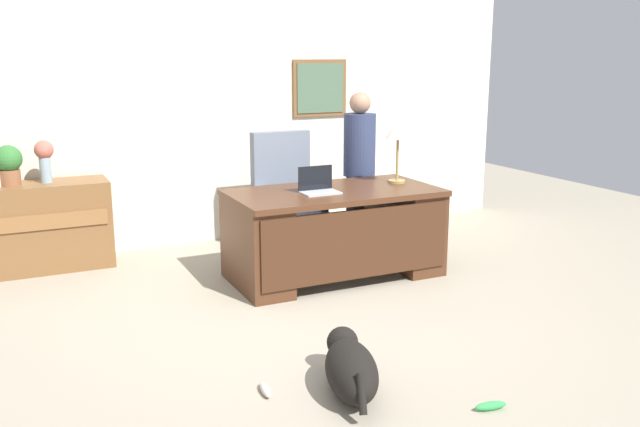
# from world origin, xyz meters

# --- Properties ---
(ground_plane) EXTENTS (12.00, 12.00, 0.00)m
(ground_plane) POSITION_xyz_m (0.00, 0.00, 0.00)
(ground_plane) COLOR #9E937F
(back_wall) EXTENTS (7.00, 0.16, 2.70)m
(back_wall) POSITION_xyz_m (0.01, 2.60, 1.35)
(back_wall) COLOR beige
(back_wall) RESTS_ON ground_plane
(desk) EXTENTS (1.84, 0.95, 0.79)m
(desk) POSITION_xyz_m (0.53, 0.88, 0.43)
(desk) COLOR #4C2B19
(desk) RESTS_ON ground_plane
(credenza) EXTENTS (1.57, 0.50, 0.81)m
(credenza) POSITION_xyz_m (-1.99, 2.25, 0.41)
(credenza) COLOR brown
(credenza) RESTS_ON ground_plane
(armchair) EXTENTS (0.60, 0.59, 1.21)m
(armchair) POSITION_xyz_m (0.44, 1.79, 0.52)
(armchair) COLOR slate
(armchair) RESTS_ON ground_plane
(person_standing) EXTENTS (0.32, 0.32, 1.59)m
(person_standing) POSITION_xyz_m (1.16, 1.60, 0.82)
(person_standing) COLOR #262323
(person_standing) RESTS_ON ground_plane
(dog_lying) EXTENTS (0.48, 0.79, 0.30)m
(dog_lying) POSITION_xyz_m (-0.36, -1.08, 0.15)
(dog_lying) COLOR black
(dog_lying) RESTS_ON ground_plane
(laptop) EXTENTS (0.32, 0.22, 0.22)m
(laptop) POSITION_xyz_m (0.35, 0.87, 0.85)
(laptop) COLOR #B2B5BA
(laptop) RESTS_ON desk
(desk_lamp) EXTENTS (0.22, 0.22, 0.59)m
(desk_lamp) POSITION_xyz_m (1.22, 0.98, 1.25)
(desk_lamp) COLOR #9E8447
(desk_lamp) RESTS_ON desk
(vase_with_flowers) EXTENTS (0.17, 0.17, 0.39)m
(vase_with_flowers) POSITION_xyz_m (-1.73, 2.25, 1.05)
(vase_with_flowers) COLOR #8CA3AF
(vase_with_flowers) RESTS_ON credenza
(potted_plant) EXTENTS (0.24, 0.24, 0.36)m
(potted_plant) POSITION_xyz_m (-2.03, 2.25, 1.01)
(potted_plant) COLOR brown
(potted_plant) RESTS_ON credenza
(dog_toy_bone) EXTENTS (0.07, 0.19, 0.05)m
(dog_toy_bone) POSITION_xyz_m (-0.82, -0.89, 0.03)
(dog_toy_bone) COLOR beige
(dog_toy_bone) RESTS_ON ground_plane
(dog_toy_plush) EXTENTS (0.20, 0.08, 0.05)m
(dog_toy_plush) POSITION_xyz_m (0.26, -1.62, 0.03)
(dog_toy_plush) COLOR green
(dog_toy_plush) RESTS_ON ground_plane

